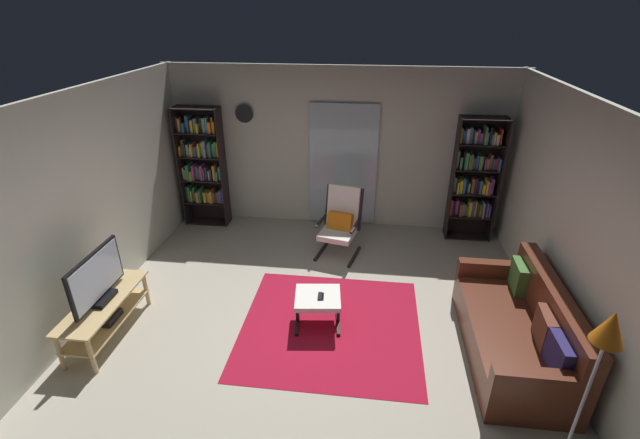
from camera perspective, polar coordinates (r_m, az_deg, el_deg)
name	(u,v)px	position (r m, az deg, el deg)	size (l,w,h in m)	color
ground_plane	(314,331)	(5.22, -0.86, -14.39)	(7.02, 7.02, 0.00)	#ADA593
wall_back	(337,149)	(7.16, 2.27, 9.18)	(5.60, 0.06, 2.60)	beige
wall_left	(69,218)	(5.51, -29.97, 0.15)	(0.06, 6.00, 2.60)	beige
wall_right	(591,248)	(4.93, 31.91, -3.23)	(0.06, 6.00, 2.60)	beige
glass_door_panel	(343,165)	(7.17, 3.04, 7.08)	(1.10, 0.01, 2.00)	silver
area_rug	(331,326)	(5.28, 1.40, -13.74)	(2.07, 2.01, 0.01)	maroon
tv_stand	(105,312)	(5.54, -26.26, -10.79)	(0.45, 1.25, 0.47)	tan
television	(97,279)	(5.31, -27.14, -6.97)	(0.20, 0.89, 0.58)	black
bookshelf_near_tv	(202,164)	(7.46, -15.12, 6.98)	(0.72, 0.30, 1.99)	black
bookshelf_near_sofa	(475,178)	(7.13, 19.56, 5.19)	(0.69, 0.30, 1.95)	black
leather_sofa	(518,331)	(5.19, 24.51, -13.09)	(0.87, 1.93, 0.86)	#582819
lounge_armchair	(341,220)	(6.46, 2.71, -0.09)	(0.69, 0.76, 1.02)	black
ottoman	(318,301)	(5.13, -0.29, -10.56)	(0.57, 0.54, 0.40)	white
tv_remote	(320,296)	(5.06, 0.00, -9.99)	(0.04, 0.14, 0.02)	black
cell_phone	(321,296)	(5.07, 0.10, -10.03)	(0.07, 0.14, 0.01)	black
floor_lamp_by_sofa	(605,343)	(3.72, 33.23, -13.36)	(0.22, 0.22, 1.56)	#A5A5AD
wall_clock	(244,114)	(7.22, -9.87, 13.49)	(0.29, 0.03, 0.29)	silver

